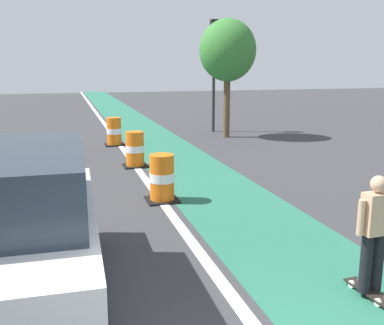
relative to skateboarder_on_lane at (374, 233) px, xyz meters
The scene contains 9 objects.
bike_lane_strip 10.13m from the skateboarder_on_lane, 91.70° to the left, with size 2.50×80.00×0.01m, color #286B51.
lane_divider_stripe 10.29m from the skateboarder_on_lane, 100.11° to the left, with size 0.20×80.00×0.01m, color silver.
skateboarder_on_lane is the anchor object (origin of this frame).
parked_suv_nearest 4.60m from the skateboarder_on_lane, 165.05° to the left, with size 2.01×4.65×2.04m.
traffic_barrel_front 5.35m from the skateboarder_on_lane, 109.38° to the left, with size 0.73×0.73×1.09m.
traffic_barrel_mid 8.95m from the skateboarder_on_lane, 101.68° to the left, with size 0.73×0.73×1.09m.
traffic_barrel_back 12.88m from the skateboarder_on_lane, 98.99° to the left, with size 0.73×0.73×1.09m.
traffic_light_corner 15.59m from the skateboarder_on_lane, 79.10° to the left, with size 0.41×0.32×5.10m.
street_tree_sidewalk 13.99m from the skateboarder_on_lane, 77.66° to the left, with size 2.40×2.40×5.00m.
Camera 1 is at (-1.14, -2.69, 3.07)m, focal length 41.36 mm.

